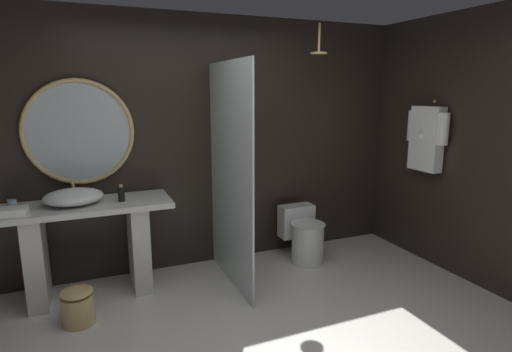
{
  "coord_description": "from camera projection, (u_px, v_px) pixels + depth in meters",
  "views": [
    {
      "loc": [
        -1.11,
        -2.3,
        1.86
      ],
      "look_at": [
        0.23,
        0.87,
        1.13
      ],
      "focal_mm": 28.98,
      "sensor_mm": 36.0,
      "label": 1
    }
  ],
  "objects": [
    {
      "name": "rain_shower_head",
      "position": [
        319.0,
        50.0,
        4.13
      ],
      "size": [
        0.17,
        0.17,
        0.3
      ],
      "color": "tan"
    },
    {
      "name": "folded_hand_towel",
      "position": [
        7.0,
        213.0,
        3.27
      ],
      "size": [
        0.3,
        0.17,
        0.07
      ],
      "primitive_type": "cube",
      "rotation": [
        0.0,
        0.0,
        -0.06
      ],
      "color": "white",
      "rests_on": "vanity_counter"
    },
    {
      "name": "soap_dispenser",
      "position": [
        121.0,
        194.0,
        3.72
      ],
      "size": [
        0.06,
        0.06,
        0.16
      ],
      "color": "black",
      "rests_on": "vanity_counter"
    },
    {
      "name": "vanity_counter",
      "position": [
        89.0,
        241.0,
        3.73
      ],
      "size": [
        1.47,
        0.57,
        0.86
      ],
      "color": "silver",
      "rests_on": "ground_plane"
    },
    {
      "name": "toilet",
      "position": [
        304.0,
        235.0,
        4.53
      ],
      "size": [
        0.39,
        0.56,
        0.58
      ],
      "color": "white",
      "rests_on": "ground_plane"
    },
    {
      "name": "side_wall_right",
      "position": [
        452.0,
        145.0,
        4.19
      ],
      "size": [
        0.1,
        2.47,
        2.6
      ],
      "primitive_type": "cube",
      "color": "black",
      "rests_on": "ground_plane"
    },
    {
      "name": "hanging_bathrobe",
      "position": [
        427.0,
        136.0,
        4.31
      ],
      "size": [
        0.2,
        0.52,
        0.74
      ],
      "color": "tan"
    },
    {
      "name": "back_wall_panel",
      "position": [
        198.0,
        144.0,
        4.32
      ],
      "size": [
        4.8,
        0.1,
        2.6
      ],
      "primitive_type": "cube",
      "color": "black",
      "rests_on": "ground_plane"
    },
    {
      "name": "waste_bin",
      "position": [
        78.0,
        305.0,
        3.31
      ],
      "size": [
        0.26,
        0.26,
        0.31
      ],
      "color": "tan",
      "rests_on": "ground_plane"
    },
    {
      "name": "vessel_sink",
      "position": [
        74.0,
        197.0,
        3.61
      ],
      "size": [
        0.5,
        0.41,
        0.2
      ],
      "color": "white",
      "rests_on": "vanity_counter"
    },
    {
      "name": "tumbler_cup",
      "position": [
        12.0,
        205.0,
        3.48
      ],
      "size": [
        0.07,
        0.07,
        0.08
      ],
      "primitive_type": "cylinder",
      "color": "silver",
      "rests_on": "vanity_counter"
    },
    {
      "name": "round_wall_mirror",
      "position": [
        79.0,
        132.0,
        3.78
      ],
      "size": [
        0.97,
        0.04,
        0.97
      ],
      "color": "tan"
    },
    {
      "name": "shower_glass_panel",
      "position": [
        230.0,
        177.0,
        3.87
      ],
      "size": [
        0.02,
        1.14,
        2.11
      ],
      "primitive_type": "cube",
      "color": "silver",
      "rests_on": "ground_plane"
    }
  ]
}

